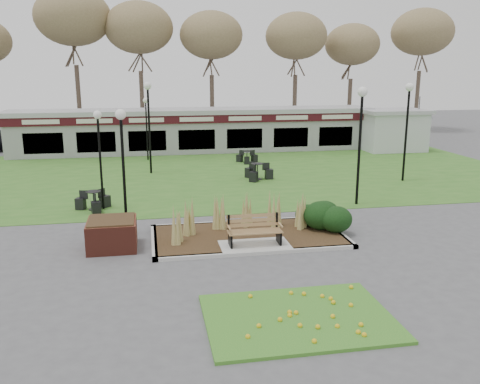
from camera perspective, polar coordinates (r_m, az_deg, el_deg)
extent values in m
plane|color=#515154|center=(15.96, 1.78, -6.53)|extent=(100.00, 100.00, 0.00)
cube|color=#336B22|center=(27.39, -3.49, 2.03)|extent=(34.00, 16.00, 0.02)
cube|color=#2C7722|center=(11.86, 6.57, -13.86)|extent=(4.20, 3.00, 0.08)
cube|color=black|center=(17.05, 0.93, -4.98)|extent=(6.22, 3.22, 0.12)
cube|color=#B7B7B2|center=(15.56, 2.10, -6.84)|extent=(6.40, 0.18, 0.12)
cube|color=#B7B7B2|center=(18.55, -0.04, -3.42)|extent=(6.40, 0.18, 0.12)
cube|color=#B7B7B2|center=(16.75, -9.61, -5.52)|extent=(0.18, 3.40, 0.12)
cube|color=#B7B7B2|center=(17.89, 10.77, -4.32)|extent=(0.18, 3.40, 0.12)
cube|color=#B7B7B2|center=(16.08, 1.66, -6.14)|extent=(2.20, 1.20, 0.13)
cone|color=tan|center=(16.99, -5.63, -2.87)|extent=(0.36, 0.36, 1.15)
cone|color=tan|center=(17.47, -2.47, -2.35)|extent=(0.36, 0.36, 1.15)
cone|color=tan|center=(17.84, 0.94, -2.00)|extent=(0.36, 0.36, 1.15)
cone|color=tan|center=(17.84, 3.90, -2.03)|extent=(0.36, 0.36, 1.15)
cone|color=tan|center=(17.68, 6.74, -2.24)|extent=(0.36, 0.36, 1.15)
cone|color=tan|center=(16.19, -7.16, -3.74)|extent=(0.36, 0.36, 1.15)
ellipsoid|color=black|center=(17.74, 9.08, -2.62)|extent=(1.21, 1.10, 0.99)
ellipsoid|color=black|center=(17.53, 10.74, -3.03)|extent=(1.10, 1.00, 0.90)
ellipsoid|color=black|center=(18.31, 9.44, -2.32)|extent=(1.06, 0.96, 0.86)
ellipsoid|color=black|center=(18.14, 7.65, -2.58)|extent=(0.92, 0.84, 0.76)
cube|color=olive|center=(15.92, 1.68, -4.46)|extent=(1.70, 0.57, 0.04)
cube|color=olive|center=(16.12, 1.45, -3.18)|extent=(1.70, 0.13, 0.44)
cube|color=black|center=(15.85, -1.10, -5.37)|extent=(0.06, 0.55, 0.42)
cube|color=black|center=(16.16, 4.39, -5.03)|extent=(0.06, 0.55, 0.42)
cube|color=black|center=(15.99, -1.28, -3.44)|extent=(0.06, 0.06, 0.50)
cube|color=black|center=(16.29, 4.15, -3.14)|extent=(0.06, 0.06, 0.50)
cube|color=olive|center=(15.70, -1.24, -4.02)|extent=(0.05, 0.50, 0.04)
cube|color=olive|center=(16.03, 4.57, -3.69)|extent=(0.05, 0.50, 0.04)
cube|color=maroon|center=(16.48, -14.15, -4.64)|extent=(1.50, 1.50, 0.90)
cube|color=black|center=(16.35, -14.25, -3.08)|extent=(1.40, 1.40, 0.06)
cube|color=#9A9A9D|center=(35.04, -5.12, 6.68)|extent=(24.00, 3.00, 2.60)
cube|color=#400D14|center=(33.39, -4.91, 8.16)|extent=(24.00, 0.18, 0.55)
cube|color=#B4B4B8|center=(34.90, -5.17, 9.04)|extent=(24.60, 3.40, 0.30)
cube|color=silver|center=(33.29, -4.89, 8.14)|extent=(22.00, 0.02, 0.28)
cube|color=black|center=(33.65, -4.88, 5.88)|extent=(22.00, 0.10, 1.30)
cube|color=silver|center=(36.90, 16.70, 6.51)|extent=(4.00, 3.00, 2.60)
cube|color=#B4B4B8|center=(36.76, 16.85, 8.68)|extent=(4.40, 3.40, 0.25)
cylinder|color=#47382B|center=(43.14, -18.33, 9.07)|extent=(0.36, 0.36, 5.17)
ellipsoid|color=olive|center=(43.14, -18.93, 16.77)|extent=(5.24, 5.24, 3.93)
cylinder|color=#47382B|center=(42.74, -10.24, 9.50)|extent=(0.36, 0.36, 5.17)
ellipsoid|color=olive|center=(42.74, -10.58, 17.28)|extent=(5.24, 5.24, 3.93)
cylinder|color=#47382B|center=(43.19, -2.15, 9.74)|extent=(0.36, 0.36, 5.17)
ellipsoid|color=olive|center=(43.19, -2.22, 17.45)|extent=(5.24, 5.24, 3.93)
cylinder|color=#47382B|center=(44.44, 5.65, 9.79)|extent=(0.36, 0.36, 5.17)
ellipsoid|color=olive|center=(44.44, 5.83, 17.29)|extent=(5.24, 5.24, 3.93)
cylinder|color=#47382B|center=(46.45, 12.89, 9.69)|extent=(0.36, 0.36, 5.17)
ellipsoid|color=olive|center=(46.45, 13.28, 16.84)|extent=(5.24, 5.24, 3.93)
cylinder|color=#47382B|center=(49.11, 19.43, 9.46)|extent=(0.36, 0.36, 5.17)
ellipsoid|color=olive|center=(49.11, 19.98, 16.22)|extent=(5.24, 5.24, 3.93)
cylinder|color=black|center=(17.37, -12.89, 1.51)|extent=(0.10, 0.10, 3.92)
sphere|color=white|center=(17.06, -13.27, 8.47)|extent=(0.35, 0.35, 0.35)
cylinder|color=black|center=(21.32, 13.24, 4.43)|extent=(0.11, 0.11, 4.45)
sphere|color=white|center=(21.09, 13.60, 10.89)|extent=(0.40, 0.40, 0.40)
cylinder|color=black|center=(20.81, -15.38, 2.95)|extent=(0.09, 0.09, 3.64)
sphere|color=white|center=(20.55, -15.72, 8.35)|extent=(0.33, 0.33, 0.33)
cylinder|color=black|center=(27.59, -10.13, 6.63)|extent=(0.11, 0.11, 4.48)
sphere|color=white|center=(27.41, -10.34, 11.65)|extent=(0.40, 0.40, 0.40)
cylinder|color=black|center=(26.61, 18.13, 5.91)|extent=(0.11, 0.11, 4.48)
sphere|color=white|center=(26.42, 18.52, 11.11)|extent=(0.40, 0.40, 0.40)
cylinder|color=black|center=(31.86, -10.42, 6.66)|extent=(0.09, 0.09, 3.52)
sphere|color=white|center=(31.70, -10.57, 10.07)|extent=(0.32, 0.32, 0.32)
cylinder|color=black|center=(21.18, -16.04, -1.87)|extent=(0.44, 0.44, 0.03)
cylinder|color=black|center=(21.09, -16.10, -0.93)|extent=(0.05, 0.05, 0.73)
cylinder|color=black|center=(21.00, -16.17, 0.05)|extent=(0.61, 0.61, 0.03)
cube|color=black|center=(21.46, -14.92, -1.00)|extent=(0.49, 0.49, 0.46)
cube|color=black|center=(21.34, -17.46, -1.26)|extent=(0.42, 0.42, 0.46)
cube|color=black|center=(20.59, -15.85, -1.67)|extent=(0.42, 0.42, 0.46)
cylinder|color=black|center=(25.97, 1.97, 1.47)|extent=(0.48, 0.48, 0.03)
cylinder|color=black|center=(25.90, 1.97, 2.32)|extent=(0.06, 0.06, 0.79)
cylinder|color=black|center=(25.82, 1.98, 3.20)|extent=(0.66, 0.66, 0.03)
cube|color=black|center=(26.06, 3.27, 2.03)|extent=(0.38, 0.38, 0.51)
cube|color=black|center=(26.37, 1.09, 2.19)|extent=(0.51, 0.51, 0.51)
cube|color=black|center=(25.36, 1.54, 1.72)|extent=(0.51, 0.51, 0.51)
cylinder|color=black|center=(30.68, 0.78, 3.36)|extent=(0.41, 0.41, 0.03)
cylinder|color=black|center=(30.63, 0.79, 3.97)|extent=(0.05, 0.05, 0.68)
cylinder|color=black|center=(30.57, 0.79, 4.62)|extent=(0.56, 0.56, 0.02)
cube|color=black|center=(30.90, 1.62, 3.81)|extent=(0.40, 0.40, 0.43)
cube|color=black|center=(30.91, -0.04, 3.81)|extent=(0.45, 0.45, 0.43)
cube|color=black|center=(30.14, 0.78, 3.56)|extent=(0.38, 0.38, 0.43)
cylinder|color=black|center=(37.81, 19.25, 6.18)|extent=(0.06, 0.06, 2.20)
imported|color=#2E4DA4|center=(37.75, 19.32, 6.98)|extent=(2.49, 2.51, 1.88)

